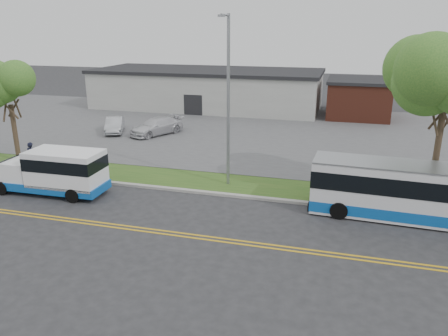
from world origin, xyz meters
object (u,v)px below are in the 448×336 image
(tree_west, at_px, (8,88))
(transit_bus, at_px, (417,193))
(parked_car_a, at_px, (115,125))
(tree_east, at_px, (447,86))
(shuttle_bus, at_px, (56,171))
(streetlight_near, at_px, (228,97))
(pedestrian, at_px, (32,156))
(parked_car_b, at_px, (156,126))

(tree_west, relative_size, transit_bus, 0.69)
(tree_west, height_order, parked_car_a, tree_west)
(tree_east, relative_size, tree_west, 1.21)
(tree_east, relative_size, shuttle_bus, 1.26)
(streetlight_near, height_order, parked_car_a, streetlight_near)
(streetlight_near, distance_m, pedestrian, 13.51)
(tree_east, distance_m, pedestrian, 24.40)
(tree_west, distance_m, parked_car_a, 10.73)
(pedestrian, xyz_separation_m, parked_car_b, (3.67, 11.14, -0.21))
(parked_car_a, bearing_deg, tree_west, -125.56)
(shuttle_bus, xyz_separation_m, pedestrian, (-3.98, 2.94, -0.32))
(parked_car_a, xyz_separation_m, parked_car_b, (3.84, 0.25, 0.06))
(transit_bus, distance_m, pedestrian, 22.80)
(tree_west, height_order, streetlight_near, streetlight_near)
(tree_west, xyz_separation_m, pedestrian, (2.19, -1.30, -4.10))
(streetlight_near, relative_size, parked_car_a, 2.38)
(transit_bus, bearing_deg, tree_west, 176.78)
(streetlight_near, bearing_deg, tree_east, 1.42)
(streetlight_near, relative_size, shuttle_bus, 1.44)
(pedestrian, height_order, parked_car_b, pedestrian)
(tree_west, height_order, shuttle_bus, tree_west)
(tree_west, height_order, pedestrian, tree_west)
(pedestrian, relative_size, parked_car_a, 0.46)
(streetlight_near, relative_size, parked_car_b, 1.93)
(tree_east, xyz_separation_m, shuttle_bus, (-19.84, -4.04, -4.86))
(pedestrian, bearing_deg, parked_car_b, -111.98)
(tree_west, bearing_deg, tree_east, -0.44)
(streetlight_near, height_order, pedestrian, streetlight_near)
(tree_east, bearing_deg, shuttle_bus, -168.48)
(tree_east, distance_m, streetlight_near, 11.05)
(shuttle_bus, bearing_deg, tree_west, 144.30)
(streetlight_near, relative_size, pedestrian, 5.15)
(parked_car_b, bearing_deg, pedestrian, -79.88)
(shuttle_bus, height_order, parked_car_b, shuttle_bus)
(tree_west, bearing_deg, streetlight_near, -1.80)
(tree_east, height_order, shuttle_bus, tree_east)
(shuttle_bus, height_order, parked_car_a, shuttle_bus)
(parked_car_b, bearing_deg, streetlight_near, -20.07)
(shuttle_bus, relative_size, pedestrian, 3.59)
(shuttle_bus, xyz_separation_m, parked_car_a, (-4.14, 13.83, -0.58))
(shuttle_bus, relative_size, transit_bus, 0.66)
(shuttle_bus, relative_size, parked_car_a, 1.65)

